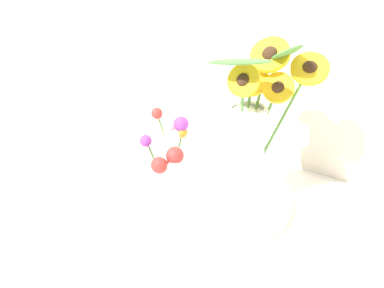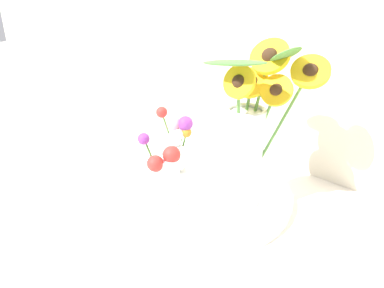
{
  "view_description": "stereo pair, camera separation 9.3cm",
  "coord_description": "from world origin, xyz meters",
  "px_view_note": "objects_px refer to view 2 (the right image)",
  "views": [
    {
      "loc": [
        0.53,
        -0.61,
        0.53
      ],
      "look_at": [
        0.03,
        0.07,
        0.15
      ],
      "focal_mm": 35.0,
      "sensor_mm": 36.0,
      "label": 1
    },
    {
      "loc": [
        0.6,
        -0.55,
        0.53
      ],
      "look_at": [
        0.03,
        0.07,
        0.15
      ],
      "focal_mm": 35.0,
      "sensor_mm": 36.0,
      "label": 2
    }
  ],
  "objects_px": {
    "mason_jar_sunflowers": "(250,134)",
    "vase_small_center": "(165,174)",
    "serving_tray": "(192,192)",
    "vase_bulb_right": "(175,148)"
  },
  "relations": [
    {
      "from": "mason_jar_sunflowers",
      "to": "vase_small_center",
      "type": "distance_m",
      "value": 0.22
    },
    {
      "from": "mason_jar_sunflowers",
      "to": "serving_tray",
      "type": "bearing_deg",
      "value": -161.68
    },
    {
      "from": "mason_jar_sunflowers",
      "to": "vase_bulb_right",
      "type": "relative_size",
      "value": 2.14
    },
    {
      "from": "serving_tray",
      "to": "vase_small_center",
      "type": "height_order",
      "value": "vase_small_center"
    },
    {
      "from": "mason_jar_sunflowers",
      "to": "vase_bulb_right",
      "type": "distance_m",
      "value": 0.26
    },
    {
      "from": "vase_small_center",
      "to": "mason_jar_sunflowers",
      "type": "bearing_deg",
      "value": 44.4
    },
    {
      "from": "mason_jar_sunflowers",
      "to": "vase_small_center",
      "type": "relative_size",
      "value": 2.25
    },
    {
      "from": "serving_tray",
      "to": "vase_bulb_right",
      "type": "bearing_deg",
      "value": 157.35
    },
    {
      "from": "serving_tray",
      "to": "vase_bulb_right",
      "type": "relative_size",
      "value": 2.79
    },
    {
      "from": "vase_small_center",
      "to": "vase_bulb_right",
      "type": "xyz_separation_m",
      "value": [
        -0.1,
        0.13,
        -0.01
      ]
    }
  ]
}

